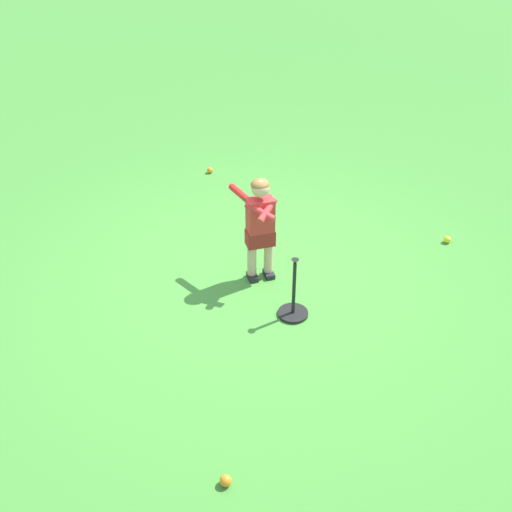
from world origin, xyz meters
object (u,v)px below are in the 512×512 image
play_ball_near_batter (210,170)px  play_ball_behind_batter (226,481)px  play_ball_midfield (447,239)px  batting_tee (293,306)px  child_batter (260,221)px

play_ball_near_batter → play_ball_behind_batter: (-1.00, 4.56, 0.00)m
play_ball_near_batter → play_ball_midfield: (-2.84, 1.25, 0.00)m
play_ball_near_batter → batting_tee: bearing=115.9°
play_ball_midfield → batting_tee: (1.54, 1.43, 0.07)m
batting_tee → play_ball_midfield: bearing=-137.1°
child_batter → play_ball_midfield: (-1.92, -0.88, -0.61)m
play_ball_behind_batter → play_ball_midfield: play_ball_behind_batter is taller
child_batter → play_ball_near_batter: size_ratio=14.53×
play_ball_behind_batter → play_ball_midfield: (-1.83, -3.31, -0.00)m
play_ball_near_batter → play_ball_behind_batter: size_ratio=0.88×
child_batter → play_ball_midfield: 2.20m
child_batter → play_ball_midfield: bearing=-155.5°
play_ball_behind_batter → play_ball_midfield: bearing=-119.0°
child_batter → batting_tee: (-0.38, 0.55, -0.55)m
play_ball_behind_batter → batting_tee: batting_tee is taller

